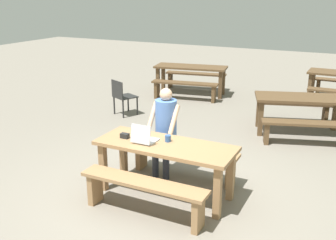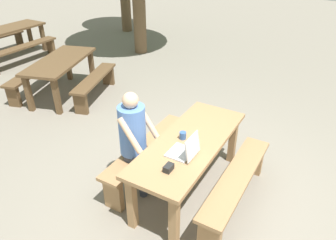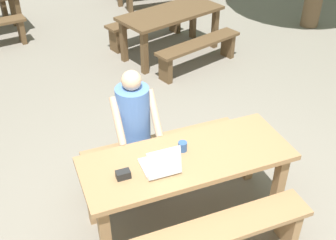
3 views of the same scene
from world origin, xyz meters
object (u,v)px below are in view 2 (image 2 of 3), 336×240
at_px(laptop, 185,150).
at_px(picnic_table_distant, 3,34).
at_px(small_pouch, 169,168).
at_px(picnic_table_rear, 61,66).
at_px(coffee_mug, 183,135).
at_px(picnic_table_front, 190,149).
at_px(person_seated, 135,136).

bearing_deg(laptop, picnic_table_distant, -109.61).
xyz_separation_m(small_pouch, picnic_table_distant, (2.65, 6.34, -0.14)).
height_order(laptop, picnic_table_rear, laptop).
height_order(coffee_mug, picnic_table_rear, coffee_mug).
distance_m(picnic_table_front, small_pouch, 0.62).
distance_m(laptop, coffee_mug, 0.32).
distance_m(small_pouch, coffee_mug, 0.61).
distance_m(coffee_mug, picnic_table_rear, 3.56).
xyz_separation_m(laptop, coffee_mug, (0.27, 0.17, -0.02)).
bearing_deg(person_seated, picnic_table_front, -62.90).
distance_m(person_seated, picnic_table_rear, 3.23).
bearing_deg(laptop, person_seated, -88.15).
bearing_deg(picnic_table_front, small_pouch, -174.62).
bearing_deg(picnic_table_distant, laptop, -109.21).
xyz_separation_m(picnic_table_front, small_pouch, (-0.60, -0.06, 0.15)).
distance_m(coffee_mug, person_seated, 0.57).
bearing_deg(picnic_table_rear, laptop, -131.12).
bearing_deg(person_seated, coffee_mug, -59.26).
relative_size(laptop, coffee_mug, 3.38).
relative_size(small_pouch, picnic_table_rear, 0.06).
relative_size(picnic_table_front, person_seated, 1.40).
xyz_separation_m(picnic_table_front, picnic_table_distant, (2.04, 6.28, 0.02)).
relative_size(laptop, picnic_table_rear, 0.16).
height_order(picnic_table_front, person_seated, person_seated).
relative_size(person_seated, picnic_table_rear, 0.73).
bearing_deg(laptop, small_pouch, -3.73).
xyz_separation_m(small_pouch, coffee_mug, (0.60, 0.15, 0.01)).
xyz_separation_m(coffee_mug, person_seated, (-0.29, 0.49, 0.00)).
bearing_deg(picnic_table_rear, person_seated, -136.01).
bearing_deg(laptop, picnic_table_front, -163.57).
xyz_separation_m(picnic_table_front, picnic_table_rear, (1.23, 3.43, -0.01)).
xyz_separation_m(laptop, picnic_table_rear, (1.51, 3.51, -0.20)).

